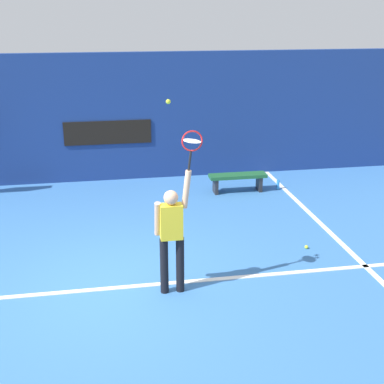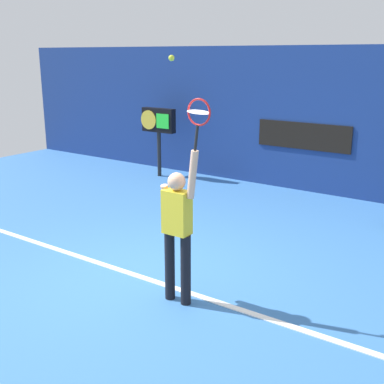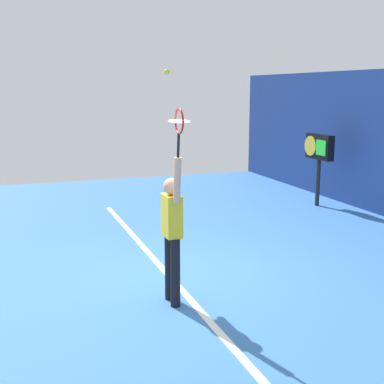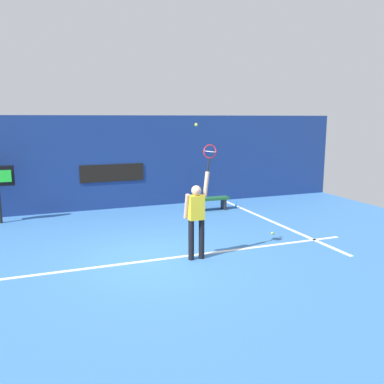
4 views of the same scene
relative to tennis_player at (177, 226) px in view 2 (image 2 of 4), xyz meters
name	(u,v)px [view 2 (image 2 of 4)]	position (x,y,z in m)	size (l,w,h in m)	color
ground_plane	(146,275)	(-0.83, 0.36, -1.01)	(18.00, 18.00, 0.00)	#3870B2
back_wall	(306,120)	(-0.83, 6.00, 0.61)	(18.00, 0.20, 3.24)	navy
sponsor_banner_center	(303,136)	(-0.83, 5.88, 0.26)	(2.20, 0.03, 0.60)	black
court_baseline	(141,277)	(-0.83, 0.24, -1.01)	(10.00, 0.10, 0.01)	white
tennis_player	(177,226)	(0.00, 0.00, 0.00)	(0.56, 0.31, 1.99)	black
tennis_racket	(199,115)	(0.31, 0.00, 1.38)	(0.35, 0.27, 0.62)	black
tennis_ball	(171,58)	(-0.03, -0.05, 2.00)	(0.07, 0.07, 0.07)	#CCE033
scoreboard_clock	(158,123)	(-4.39, 5.11, 0.35)	(0.96, 0.20, 1.74)	black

